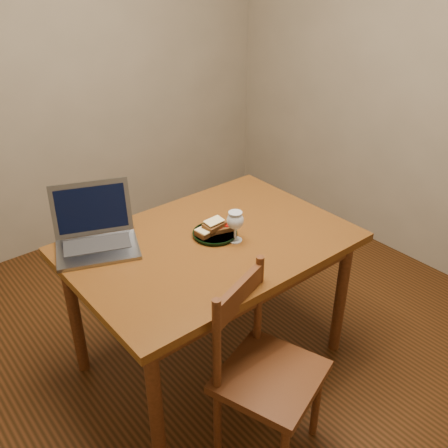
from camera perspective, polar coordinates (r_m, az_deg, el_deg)
floor at (r=2.89m, az=-0.44°, el=-13.49°), size 3.20×3.20×0.02m
back_wall at (r=3.57m, az=-17.85°, el=17.58°), size 3.20×0.02×2.60m
right_wall at (r=3.43m, az=21.82°, el=16.44°), size 0.02×3.20×2.60m
table at (r=2.39m, az=-1.57°, el=-3.65°), size 1.30×0.90×0.74m
chair at (r=2.11m, az=4.80°, el=-15.75°), size 0.51×0.49×0.43m
plate at (r=2.38m, az=-1.05°, el=-1.11°), size 0.21×0.21×0.02m
sandwich_cheese at (r=2.36m, az=-1.89°, el=-0.74°), size 0.12×0.08×0.04m
sandwich_tomato at (r=2.38m, az=-0.13°, el=-0.38°), size 0.12×0.09×0.03m
sandwich_top at (r=2.36m, az=-1.13°, el=-0.01°), size 0.12×0.08×0.03m
milk_glass at (r=2.31m, az=1.28°, el=-0.28°), size 0.08×0.08×0.15m
laptop at (r=2.37m, az=-14.54°, el=-0.64°), size 0.46×0.44×0.26m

